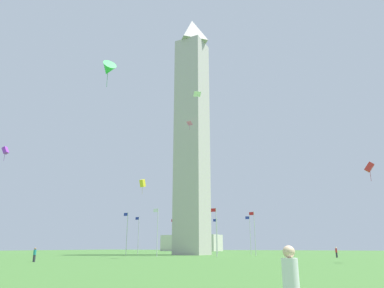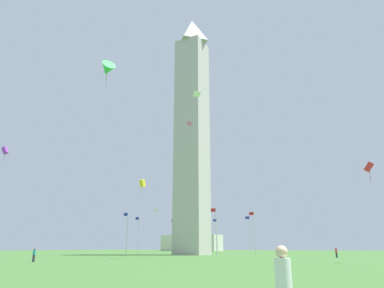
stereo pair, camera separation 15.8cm
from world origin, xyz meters
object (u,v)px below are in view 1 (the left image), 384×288
at_px(obelisk_monument, 192,127).
at_px(flagpole_ne, 127,232).
at_px(flagpole_s, 255,231).
at_px(kite_white_diamond, 197,94).
at_px(kite_green_delta, 108,69).
at_px(kite_red_box, 369,167).
at_px(kite_purple_box, 5,150).
at_px(distant_building, 191,243).
at_px(flagpole_sw, 250,233).
at_px(person_red_shirt, 336,252).
at_px(flagpole_nw, 174,234).
at_px(flagpole_n, 138,233).
at_px(kite_yellow_box, 143,183).
at_px(flagpole_se, 216,229).
at_px(person_teal_shirt, 35,255).
at_px(kite_pink_diamond, 190,123).
at_px(flagpole_w, 217,234).
at_px(flagpole_e, 157,230).

height_order(obelisk_monument, flagpole_ne, obelisk_monument).
xyz_separation_m(flagpole_s, kite_white_diamond, (2.26, 22.40, 22.34)).
distance_m(kite_green_delta, kite_red_box, 32.58).
xyz_separation_m(kite_purple_box, distant_building, (25.95, -111.18, -11.78)).
distance_m(flagpole_sw, person_red_shirt, 27.32).
bearing_deg(flagpole_nw, flagpole_n, 67.50).
xyz_separation_m(obelisk_monument, flagpole_ne, (10.38, 10.33, -25.26)).
xyz_separation_m(flagpole_n, kite_yellow_box, (-12.87, 17.57, 8.59)).
xyz_separation_m(obelisk_monument, flagpole_se, (-10.27, 10.33, -25.26)).
bearing_deg(person_teal_shirt, flagpole_n, 51.17).
bearing_deg(flagpole_nw, kite_yellow_box, 107.12).
distance_m(kite_purple_box, distant_building, 114.78).
relative_size(flagpole_n, kite_pink_diamond, 4.73).
xyz_separation_m(flagpole_n, flagpole_s, (-29.21, 0.00, 0.00)).
height_order(kite_purple_box, kite_pink_diamond, kite_pink_diamond).
bearing_deg(kite_red_box, flagpole_sw, -54.11).
height_order(flagpole_sw, kite_pink_diamond, kite_pink_diamond).
relative_size(kite_yellow_box, kite_purple_box, 1.39).
relative_size(flagpole_s, flagpole_w, 1.00).
height_order(person_teal_shirt, kite_green_delta, kite_green_delta).
relative_size(kite_yellow_box, distant_building, 0.12).
height_order(kite_green_delta, kite_pink_diamond, kite_pink_diamond).
xyz_separation_m(flagpole_e, distant_building, (35.43, -84.45, -1.48)).
distance_m(flagpole_ne, flagpole_se, 20.65).
xyz_separation_m(flagpole_nw, kite_green_delta, (-23.07, 56.31, 15.78)).
bearing_deg(kite_yellow_box, kite_white_diamond, 161.07).
xyz_separation_m(flagpole_se, distant_building, (45.75, -80.17, -1.48)).
bearing_deg(kite_white_diamond, flagpole_sw, -86.47).
height_order(obelisk_monument, flagpole_s, obelisk_monument).
bearing_deg(person_teal_shirt, distant_building, 49.26).
distance_m(flagpole_w, kite_white_diamond, 44.95).
relative_size(flagpole_n, flagpole_w, 1.00).
height_order(flagpole_se, kite_yellow_box, kite_yellow_box).
bearing_deg(kite_purple_box, kite_white_diamond, -139.05).
height_order(flagpole_e, flagpole_sw, same).
relative_size(flagpole_n, distant_building, 0.35).
bearing_deg(flagpole_s, kite_pink_diamond, 37.02).
height_order(flagpole_e, kite_red_box, kite_red_box).
height_order(flagpole_sw, flagpole_nw, same).
bearing_deg(flagpole_n, distant_building, -73.40).
distance_m(flagpole_sw, kite_yellow_box, 31.59).
xyz_separation_m(flagpole_e, flagpole_nw, (10.33, -24.93, 0.00)).
relative_size(obelisk_monument, kite_white_diamond, 30.67).
xyz_separation_m(obelisk_monument, flagpole_s, (-14.55, 0.00, -25.26)).
relative_size(flagpole_sw, kite_purple_box, 4.15).
bearing_deg(kite_green_delta, flagpole_e, -67.90).
bearing_deg(flagpole_s, flagpole_sw, -67.50).
height_order(kite_yellow_box, kite_purple_box, kite_purple_box).
xyz_separation_m(flagpole_sw, kite_red_box, (-27.01, 37.32, 5.99)).
xyz_separation_m(obelisk_monument, flagpole_w, (0.05, -14.60, -25.26)).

